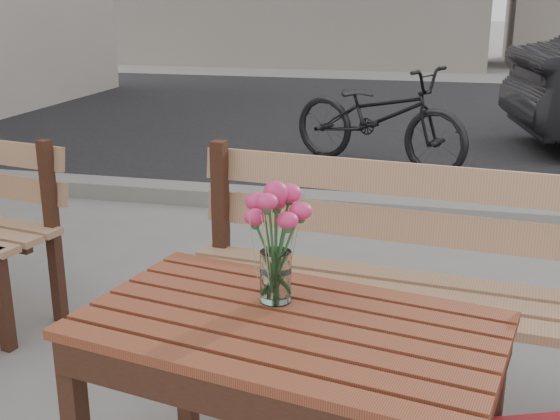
# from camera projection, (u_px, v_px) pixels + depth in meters

# --- Properties ---
(street) EXTENTS (30.00, 8.12, 0.12)m
(street) POSITION_uv_depth(u_px,v_px,m) (409.00, 150.00, 6.82)
(street) COLOR black
(street) RESTS_ON ground
(main_table) EXTENTS (1.20, 0.84, 0.67)m
(main_table) POSITION_uv_depth(u_px,v_px,m) (288.00, 359.00, 1.87)
(main_table) COLOR #5E2E18
(main_table) RESTS_ON ground
(main_bench) EXTENTS (1.60, 0.63, 0.97)m
(main_bench) POSITION_uv_depth(u_px,v_px,m) (391.00, 257.00, 2.52)
(main_bench) COLOR #A57755
(main_bench) RESTS_ON ground
(main_vase) EXTENTS (0.19, 0.19, 0.34)m
(main_vase) POSITION_uv_depth(u_px,v_px,m) (276.00, 228.00, 1.89)
(main_vase) COLOR white
(main_vase) RESTS_ON main_table
(bicycle) EXTENTS (1.82, 1.27, 0.91)m
(bicycle) POSITION_uv_depth(u_px,v_px,m) (378.00, 117.00, 6.17)
(bicycle) COLOR black
(bicycle) RESTS_ON ground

